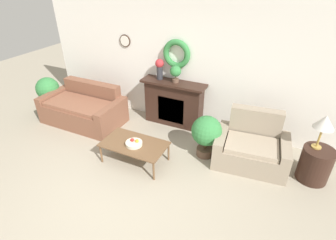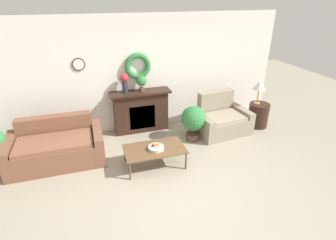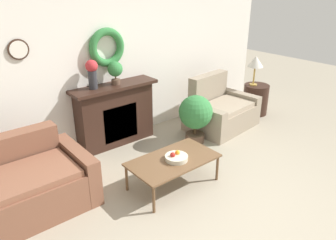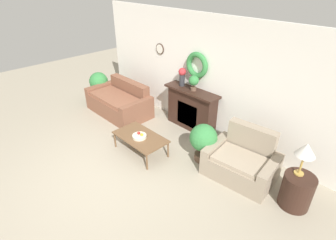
{
  "view_description": "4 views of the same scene",
  "coord_description": "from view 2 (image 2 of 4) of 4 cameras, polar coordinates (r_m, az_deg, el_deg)",
  "views": [
    {
      "loc": [
        1.96,
        -2.14,
        3.13
      ],
      "look_at": [
        0.2,
        1.58,
        0.71
      ],
      "focal_mm": 28.0,
      "sensor_mm": 36.0,
      "label": 1
    },
    {
      "loc": [
        -1.25,
        -3.11,
        3.09
      ],
      "look_at": [
        0.2,
        1.51,
        0.73
      ],
      "focal_mm": 28.0,
      "sensor_mm": 36.0,
      "label": 2
    },
    {
      "loc": [
        -2.63,
        -1.77,
        2.55
      ],
      "look_at": [
        0.04,
        1.47,
        0.74
      ],
      "focal_mm": 35.0,
      "sensor_mm": 36.0,
      "label": 3
    },
    {
      "loc": [
        3.49,
        -1.77,
        3.44
      ],
      "look_at": [
        0.06,
        1.59,
        0.69
      ],
      "focal_mm": 28.0,
      "sensor_mm": 36.0,
      "label": 4
    }
  ],
  "objects": [
    {
      "name": "ground_plane",
      "position": [
        4.56,
        3.47,
        -16.67
      ],
      "size": [
        16.0,
        16.0,
        0.0
      ],
      "primitive_type": "plane",
      "color": "#9E937F"
    },
    {
      "name": "wall_back",
      "position": [
        6.28,
        -5.38,
        9.93
      ],
      "size": [
        6.8,
        0.18,
        2.7
      ],
      "color": "white",
      "rests_on": "ground_plane"
    },
    {
      "name": "fireplace",
      "position": [
        6.35,
        -5.91,
        2.0
      ],
      "size": [
        1.42,
        0.41,
        1.02
      ],
      "color": "#331E16",
      "rests_on": "ground_plane"
    },
    {
      "name": "couch_left",
      "position": [
        5.7,
        -23.07,
        -5.43
      ],
      "size": [
        1.81,
        1.01,
        0.84
      ],
      "rotation": [
        0.0,
        0.0,
        -0.0
      ],
      "color": "brown",
      "rests_on": "ground_plane"
    },
    {
      "name": "loveseat_right",
      "position": [
        6.48,
        11.45,
        0.07
      ],
      "size": [
        1.34,
        1.01,
        0.94
      ],
      "rotation": [
        0.0,
        0.0,
        0.11
      ],
      "color": "gray",
      "rests_on": "ground_plane"
    },
    {
      "name": "coffee_table",
      "position": [
        5.08,
        -2.95,
        -6.47
      ],
      "size": [
        1.16,
        0.66,
        0.39
      ],
      "color": "brown",
      "rests_on": "ground_plane"
    },
    {
      "name": "fruit_bowl",
      "position": [
        5.01,
        -2.63,
        -6.03
      ],
      "size": [
        0.3,
        0.3,
        0.11
      ],
      "color": "beige",
      "rests_on": "coffee_table"
    },
    {
      "name": "side_table_by_loveseat",
      "position": [
        7.0,
        19.04,
        1.05
      ],
      "size": [
        0.5,
        0.5,
        0.6
      ],
      "color": "#331E16",
      "rests_on": "ground_plane"
    },
    {
      "name": "table_lamp",
      "position": [
        6.73,
        19.31,
        7.06
      ],
      "size": [
        0.31,
        0.31,
        0.59
      ],
      "color": "#B28E42",
      "rests_on": "side_table_by_loveseat"
    },
    {
      "name": "vase_on_mantel_left",
      "position": [
        6.04,
        -9.43,
        8.23
      ],
      "size": [
        0.18,
        0.18,
        0.44
      ],
      "color": "#2D2D33",
      "rests_on": "fireplace"
    },
    {
      "name": "potted_plant_on_mantel",
      "position": [
        6.09,
        -5.81,
        8.27
      ],
      "size": [
        0.24,
        0.24,
        0.36
      ],
      "color": "brown",
      "rests_on": "fireplace"
    },
    {
      "name": "potted_plant_floor_by_loveseat",
      "position": [
        5.92,
        5.54,
        0.04
      ],
      "size": [
        0.56,
        0.56,
        0.82
      ],
      "color": "brown",
      "rests_on": "ground_plane"
    }
  ]
}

